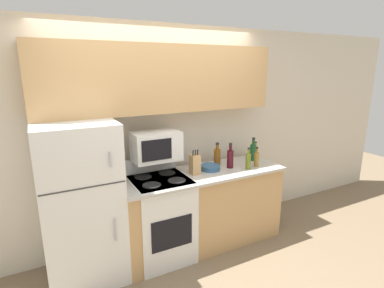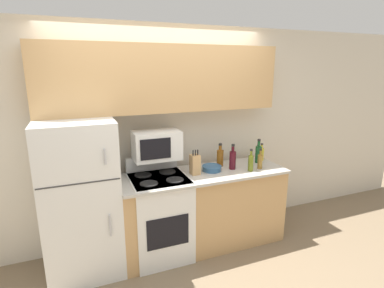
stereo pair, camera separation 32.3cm
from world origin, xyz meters
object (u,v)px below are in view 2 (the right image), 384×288
(bottle_olive_oil, at_px, (251,162))
(bottle_cooking_spray, at_px, (261,154))
(refrigerator, at_px, (81,198))
(bottle_wine_red, at_px, (233,159))
(stove, at_px, (160,216))
(microwave, at_px, (157,145))
(bottle_vinegar, at_px, (260,161))
(bottle_wine_green, at_px, (258,153))
(knife_block, at_px, (195,164))
(bowl, at_px, (212,168))
(bottle_whiskey, at_px, (220,157))

(bottle_olive_oil, distance_m, bottle_cooking_spray, 0.47)
(refrigerator, distance_m, bottle_olive_oil, 1.86)
(bottle_wine_red, relative_size, bottle_olive_oil, 1.15)
(stove, relative_size, microwave, 2.14)
(bottle_vinegar, distance_m, bottle_wine_green, 0.24)
(stove, distance_m, knife_block, 0.69)
(refrigerator, height_order, knife_block, refrigerator)
(stove, height_order, bottle_vinegar, bottle_vinegar)
(stove, distance_m, bottle_olive_oil, 1.19)
(microwave, bearing_deg, stove, -100.46)
(bowl, xyz_separation_m, bottle_whiskey, (0.16, 0.12, 0.08))
(bowl, distance_m, bottle_vinegar, 0.58)
(bottle_cooking_spray, bearing_deg, stove, -173.90)
(bottle_olive_oil, height_order, bottle_wine_green, bottle_wine_green)
(knife_block, relative_size, bottle_wine_red, 0.94)
(microwave, relative_size, bottle_cooking_spray, 2.31)
(microwave, xyz_separation_m, knife_block, (0.39, -0.16, -0.22))
(stove, height_order, microwave, microwave)
(bowl, distance_m, bottle_whiskey, 0.22)
(refrigerator, height_order, microwave, refrigerator)
(refrigerator, relative_size, microwave, 3.14)
(refrigerator, bearing_deg, bottle_cooking_spray, 2.39)
(bottle_wine_green, xyz_separation_m, bottle_whiskey, (-0.51, 0.05, -0.01))
(refrigerator, distance_m, bottle_vinegar, 2.00)
(microwave, xyz_separation_m, bottle_vinegar, (1.17, -0.27, -0.24))
(stove, distance_m, bottle_wine_green, 1.42)
(bottle_vinegar, bearing_deg, stove, 174.03)
(bottle_wine_green, height_order, bottle_whiskey, bottle_wine_green)
(microwave, xyz_separation_m, bottle_olive_oil, (1.02, -0.30, -0.23))
(knife_block, bearing_deg, refrigerator, 176.47)
(bottle_wine_red, bearing_deg, bottle_whiskey, 119.21)
(bowl, height_order, bottle_olive_oil, bottle_olive_oil)
(bottle_cooking_spray, bearing_deg, bottle_whiskey, -178.47)
(bottle_olive_oil, bearing_deg, bottle_wine_green, 42.32)
(bottle_cooking_spray, distance_m, bottle_wine_green, 0.12)
(microwave, relative_size, knife_block, 1.81)
(bowl, relative_size, bottle_cooking_spray, 1.03)
(stove, distance_m, bowl, 0.79)
(bottle_cooking_spray, relative_size, bottle_whiskey, 0.79)
(bottle_whiskey, bearing_deg, microwave, 179.46)
(microwave, xyz_separation_m, bottle_wine_green, (1.28, -0.06, -0.21))
(refrigerator, bearing_deg, bottle_olive_oil, -6.65)
(bowl, distance_m, bottle_wine_green, 0.68)
(stove, bearing_deg, refrigerator, 175.79)
(bottle_wine_red, distance_m, bottle_cooking_spray, 0.54)
(bottle_wine_red, relative_size, bottle_wine_green, 1.00)
(refrigerator, height_order, bottle_vinegar, refrigerator)
(bottle_vinegar, bearing_deg, refrigerator, 174.73)
(stove, xyz_separation_m, bottle_wine_green, (1.31, 0.08, 0.56))
(stove, xyz_separation_m, microwave, (0.03, 0.14, 0.77))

